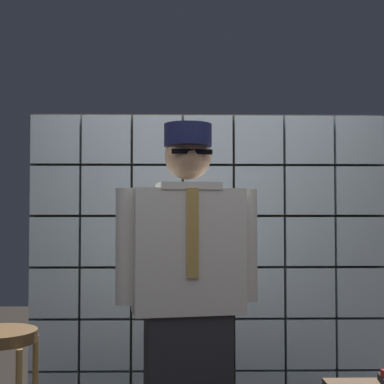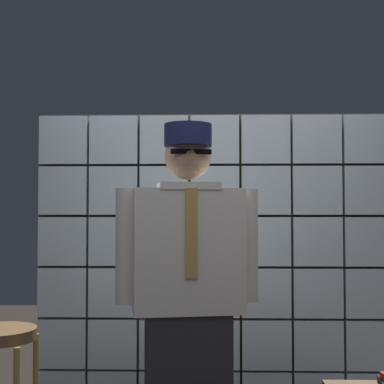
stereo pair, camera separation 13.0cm
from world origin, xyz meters
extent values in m
cube|color=silver|center=(-0.99, 1.45, 0.49)|extent=(0.32, 0.08, 0.32)
cube|color=silver|center=(-0.66, 1.45, 0.49)|extent=(0.32, 0.08, 0.32)
cube|color=silver|center=(-0.33, 1.45, 0.49)|extent=(0.32, 0.08, 0.32)
cube|color=silver|center=(0.00, 1.45, 0.49)|extent=(0.32, 0.08, 0.32)
cube|color=silver|center=(0.33, 1.45, 0.49)|extent=(0.32, 0.08, 0.32)
cube|color=silver|center=(0.66, 1.45, 0.49)|extent=(0.32, 0.08, 0.32)
cube|color=silver|center=(0.99, 1.45, 0.49)|extent=(0.32, 0.08, 0.32)
cube|color=silver|center=(-0.99, 1.45, 0.82)|extent=(0.32, 0.08, 0.32)
cube|color=silver|center=(-0.66, 1.45, 0.82)|extent=(0.32, 0.08, 0.32)
cube|color=silver|center=(-0.33, 1.45, 0.82)|extent=(0.32, 0.08, 0.32)
cube|color=silver|center=(0.00, 1.45, 0.82)|extent=(0.32, 0.08, 0.32)
cube|color=silver|center=(0.33, 1.45, 0.82)|extent=(0.32, 0.08, 0.32)
cube|color=silver|center=(0.66, 1.45, 0.82)|extent=(0.32, 0.08, 0.32)
cube|color=silver|center=(0.99, 1.45, 0.82)|extent=(0.32, 0.08, 0.32)
cube|color=silver|center=(-0.99, 1.45, 1.15)|extent=(0.32, 0.08, 0.32)
cube|color=silver|center=(-0.66, 1.45, 1.15)|extent=(0.32, 0.08, 0.32)
cube|color=silver|center=(-0.33, 1.45, 1.15)|extent=(0.32, 0.08, 0.32)
cube|color=silver|center=(0.00, 1.45, 1.15)|extent=(0.32, 0.08, 0.32)
cube|color=silver|center=(0.33, 1.45, 1.15)|extent=(0.32, 0.08, 0.32)
cube|color=silver|center=(0.66, 1.45, 1.15)|extent=(0.32, 0.08, 0.32)
cube|color=silver|center=(0.99, 1.45, 1.15)|extent=(0.32, 0.08, 0.32)
cube|color=silver|center=(-0.99, 1.45, 1.48)|extent=(0.32, 0.08, 0.32)
cube|color=silver|center=(-0.66, 1.45, 1.48)|extent=(0.32, 0.08, 0.32)
cube|color=silver|center=(-0.33, 1.45, 1.48)|extent=(0.32, 0.08, 0.32)
cube|color=silver|center=(0.00, 1.45, 1.48)|extent=(0.32, 0.08, 0.32)
cube|color=silver|center=(0.33, 1.45, 1.48)|extent=(0.32, 0.08, 0.32)
cube|color=silver|center=(0.66, 1.45, 1.48)|extent=(0.32, 0.08, 0.32)
cube|color=silver|center=(0.99, 1.45, 1.48)|extent=(0.32, 0.08, 0.32)
cube|color=silver|center=(-0.99, 1.45, 1.82)|extent=(0.32, 0.08, 0.32)
cube|color=silver|center=(-0.66, 1.45, 1.82)|extent=(0.32, 0.08, 0.32)
cube|color=silver|center=(-0.33, 1.45, 1.82)|extent=(0.32, 0.08, 0.32)
cube|color=silver|center=(0.00, 1.45, 1.82)|extent=(0.32, 0.08, 0.32)
cube|color=silver|center=(0.33, 1.45, 1.82)|extent=(0.32, 0.08, 0.32)
cube|color=silver|center=(0.66, 1.45, 1.82)|extent=(0.32, 0.08, 0.32)
cube|color=silver|center=(0.99, 1.45, 1.82)|extent=(0.32, 0.08, 0.32)
cube|color=#4C4438|center=(0.00, 1.50, 0.99)|extent=(2.34, 0.02, 2.01)
cube|color=silver|center=(-0.14, 0.51, 1.15)|extent=(0.56, 0.32, 0.60)
cube|color=tan|center=(-0.12, 0.39, 1.24)|extent=(0.06, 0.02, 0.42)
cube|color=silver|center=(-0.14, 0.51, 1.47)|extent=(0.33, 0.29, 0.04)
sphere|color=tan|center=(-0.14, 0.51, 1.62)|extent=(0.23, 0.23, 0.23)
ellipsoid|color=black|center=(-0.13, 0.46, 1.57)|extent=(0.16, 0.11, 0.10)
cube|color=black|center=(-0.13, 0.41, 1.63)|extent=(0.20, 0.05, 0.02)
cylinder|color=#191E47|center=(-0.13, 0.43, 1.66)|extent=(0.20, 0.20, 0.01)
cylinder|color=#191E47|center=(-0.14, 0.51, 1.72)|extent=(0.24, 0.24, 0.11)
cylinder|color=silver|center=(0.15, 0.56, 1.18)|extent=(0.12, 0.12, 0.56)
cylinder|color=silver|center=(-0.44, 0.46, 1.18)|extent=(0.12, 0.12, 0.56)
camera|label=1|loc=(-0.18, -2.28, 1.33)|focal=53.34mm
camera|label=2|loc=(-0.05, -2.28, 1.33)|focal=53.34mm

